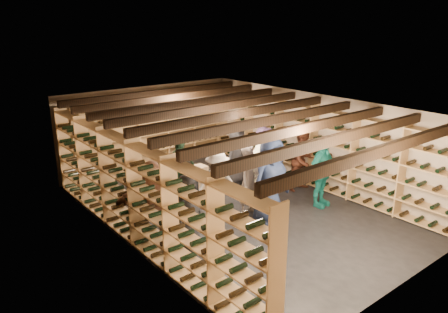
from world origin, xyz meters
TOP-DOWN VIEW (x-y plane):
  - ground at (0.00, 0.00)m, footprint 8.00×8.00m
  - walls at (0.00, 0.00)m, footprint 5.52×8.02m
  - ceiling at (0.00, 0.00)m, footprint 5.50×8.00m
  - ceiling_joists at (0.00, 0.00)m, footprint 5.40×7.12m
  - wine_rack_left at (-2.57, 0.00)m, footprint 0.32×7.50m
  - wine_rack_right at (2.57, 0.00)m, footprint 0.32×7.50m
  - wine_rack_back at (0.00, 3.83)m, footprint 4.70×0.30m
  - crate_stack_left at (-0.11, 1.44)m, footprint 0.52×0.36m
  - crate_stack_right at (0.00, 1.93)m, footprint 0.55×0.41m
  - crate_loose at (-0.01, 1.96)m, footprint 0.59×0.51m
  - person_0 at (-1.88, -0.78)m, footprint 0.86×0.71m
  - person_3 at (0.59, -0.20)m, footprint 1.09×0.79m
  - person_4 at (1.65, -1.06)m, footprint 1.02×0.52m
  - person_5 at (-2.14, 0.10)m, footprint 1.55×0.94m
  - person_6 at (0.12, -0.91)m, footprint 0.96×0.66m
  - person_7 at (0.05, -0.32)m, footprint 0.68×0.53m
  - person_8 at (2.10, -0.10)m, footprint 0.77×0.61m
  - person_9 at (-0.52, 0.08)m, footprint 1.10×0.89m
  - person_10 at (-0.71, 1.30)m, footprint 0.98×0.55m
  - person_11 at (1.00, 0.17)m, footprint 1.74×1.17m
  - person_12 at (1.04, 1.28)m, footprint 0.91×0.74m

SIDE VIEW (x-z plane):
  - ground at x=0.00m, z-range 0.00..0.00m
  - crate_loose at x=-0.01m, z-range 0.00..0.17m
  - crate_stack_right at x=0.00m, z-range 0.00..0.51m
  - crate_stack_left at x=-0.11m, z-range 0.00..0.68m
  - person_9 at x=-0.52m, z-range 0.00..1.49m
  - person_0 at x=-1.88m, z-range 0.00..1.51m
  - person_3 at x=0.59m, z-range 0.00..1.51m
  - person_8 at x=2.10m, z-range 0.00..1.56m
  - person_10 at x=-0.71m, z-range 0.00..1.58m
  - person_5 at x=-2.14m, z-range 0.00..1.60m
  - person_12 at x=1.04m, z-range 0.00..1.60m
  - person_7 at x=0.05m, z-range 0.00..1.63m
  - person_4 at x=1.65m, z-range 0.00..1.68m
  - person_11 at x=1.00m, z-range 0.00..1.80m
  - person_6 at x=0.12m, z-range 0.00..1.91m
  - wine_rack_back at x=0.00m, z-range 0.00..2.15m
  - wine_rack_left at x=-2.57m, z-range 0.00..2.15m
  - wine_rack_right at x=2.57m, z-range 0.00..2.15m
  - walls at x=0.00m, z-range 0.00..2.40m
  - ceiling_joists at x=0.00m, z-range 2.17..2.35m
  - ceiling at x=0.00m, z-range 2.40..2.40m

